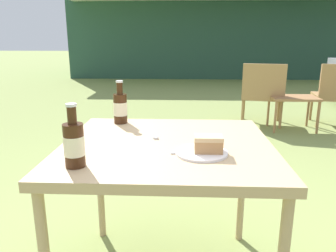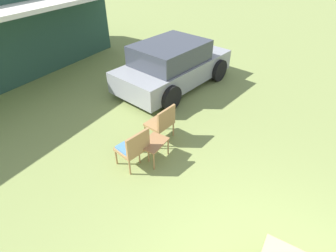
{
  "view_description": "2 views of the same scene",
  "coord_description": "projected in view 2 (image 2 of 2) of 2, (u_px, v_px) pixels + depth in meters",
  "views": [
    {
      "loc": [
        0.07,
        -1.39,
        1.19
      ],
      "look_at": [
        0.0,
        0.1,
        0.79
      ],
      "focal_mm": 35.0,
      "sensor_mm": 36.0,
      "label": 1
    },
    {
      "loc": [
        -1.84,
        0.53,
        3.83
      ],
      "look_at": [
        1.62,
        2.65,
        0.9
      ],
      "focal_mm": 28.0,
      "sensor_mm": 36.0,
      "label": 2
    }
  ],
  "objects": [
    {
      "name": "garden_side_table",
      "position": [
        154.0,
        144.0,
        5.36
      ],
      "size": [
        0.59,
        0.41,
        0.45
      ],
      "color": "#996B42",
      "rests_on": "ground_plane"
    },
    {
      "name": "parked_car",
      "position": [
        173.0,
        65.0,
        7.96
      ],
      "size": [
        4.06,
        2.46,
        1.38
      ],
      "rotation": [
        0.0,
        0.0,
        -0.17
      ],
      "color": "gray",
      "rests_on": "ground_plane"
    },
    {
      "name": "wicker_chair_cushioned",
      "position": [
        133.0,
        147.0,
        5.17
      ],
      "size": [
        0.65,
        0.59,
        0.86
      ],
      "rotation": [
        0.0,
        0.0,
        2.93
      ],
      "color": "#9E7547",
      "rests_on": "ground_plane"
    },
    {
      "name": "wicker_chair_plain",
      "position": [
        162.0,
        122.0,
        5.85
      ],
      "size": [
        0.62,
        0.56,
        0.86
      ],
      "rotation": [
        0.0,
        0.0,
        2.99
      ],
      "color": "#9E7547",
      "rests_on": "ground_plane"
    }
  ]
}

